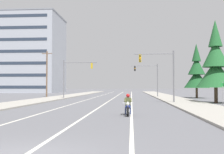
{
  "coord_description": "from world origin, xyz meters",
  "views": [
    {
      "loc": [
        3.13,
        -7.19,
        1.95
      ],
      "look_at": [
        1.15,
        20.21,
        2.92
      ],
      "focal_mm": 43.42,
      "sensor_mm": 36.0,
      "label": 1
    }
  ],
  "objects_px": {
    "traffic_signal_near_left": "(73,73)",
    "utility_pole_left_near": "(47,73)",
    "conifer_tree_right_verge_near": "(216,65)",
    "apartment_building_far_left_block": "(31,54)",
    "traffic_signal_near_right": "(162,68)",
    "conifer_tree_right_verge_far": "(197,73)",
    "street_sign": "(223,91)",
    "motorcycle_with_rider": "(128,107)",
    "traffic_signal_mid_right": "(150,75)"
  },
  "relations": [
    {
      "from": "traffic_signal_near_left",
      "to": "utility_pole_left_near",
      "type": "relative_size",
      "value": 0.75
    },
    {
      "from": "traffic_signal_near_left",
      "to": "conifer_tree_right_verge_near",
      "type": "height_order",
      "value": "conifer_tree_right_verge_near"
    },
    {
      "from": "apartment_building_far_left_block",
      "to": "conifer_tree_right_verge_near",
      "type": "bearing_deg",
      "value": -51.53
    },
    {
      "from": "traffic_signal_near_right",
      "to": "traffic_signal_near_left",
      "type": "distance_m",
      "value": 17.1
    },
    {
      "from": "traffic_signal_near_right",
      "to": "traffic_signal_near_left",
      "type": "height_order",
      "value": "same"
    },
    {
      "from": "traffic_signal_near_right",
      "to": "conifer_tree_right_verge_far",
      "type": "bearing_deg",
      "value": 63.06
    },
    {
      "from": "conifer_tree_right_verge_near",
      "to": "street_sign",
      "type": "height_order",
      "value": "conifer_tree_right_verge_near"
    },
    {
      "from": "apartment_building_far_left_block",
      "to": "motorcycle_with_rider",
      "type": "bearing_deg",
      "value": -64.41
    },
    {
      "from": "traffic_signal_near_left",
      "to": "motorcycle_with_rider",
      "type": "bearing_deg",
      "value": -69.76
    },
    {
      "from": "traffic_signal_near_right",
      "to": "traffic_signal_mid_right",
      "type": "xyz_separation_m",
      "value": [
        -0.23,
        18.46,
        0.02
      ]
    },
    {
      "from": "traffic_signal_near_right",
      "to": "traffic_signal_mid_right",
      "type": "distance_m",
      "value": 18.46
    },
    {
      "from": "traffic_signal_near_right",
      "to": "apartment_building_far_left_block",
      "type": "bearing_deg",
      "value": 123.87
    },
    {
      "from": "traffic_signal_near_right",
      "to": "traffic_signal_mid_right",
      "type": "height_order",
      "value": "same"
    },
    {
      "from": "traffic_signal_mid_right",
      "to": "conifer_tree_right_verge_far",
      "type": "height_order",
      "value": "conifer_tree_right_verge_far"
    },
    {
      "from": "conifer_tree_right_verge_near",
      "to": "apartment_building_far_left_block",
      "type": "distance_m",
      "value": 69.5
    },
    {
      "from": "traffic_signal_near_left",
      "to": "utility_pole_left_near",
      "type": "height_order",
      "value": "utility_pole_left_near"
    },
    {
      "from": "utility_pole_left_near",
      "to": "conifer_tree_right_verge_near",
      "type": "xyz_separation_m",
      "value": [
        25.14,
        -14.77,
        0.23
      ]
    },
    {
      "from": "traffic_signal_near_left",
      "to": "utility_pole_left_near",
      "type": "distance_m",
      "value": 7.16
    },
    {
      "from": "motorcycle_with_rider",
      "to": "apartment_building_far_left_block",
      "type": "height_order",
      "value": "apartment_building_far_left_block"
    },
    {
      "from": "conifer_tree_right_verge_near",
      "to": "conifer_tree_right_verge_far",
      "type": "height_order",
      "value": "conifer_tree_right_verge_near"
    },
    {
      "from": "conifer_tree_right_verge_far",
      "to": "apartment_building_far_left_block",
      "type": "distance_m",
      "value": 60.06
    },
    {
      "from": "traffic_signal_near_left",
      "to": "utility_pole_left_near",
      "type": "xyz_separation_m",
      "value": [
        -5.77,
        4.23,
        0.19
      ]
    },
    {
      "from": "traffic_signal_near_right",
      "to": "motorcycle_with_rider",
      "type": "bearing_deg",
      "value": -105.7
    },
    {
      "from": "motorcycle_with_rider",
      "to": "conifer_tree_right_verge_near",
      "type": "distance_m",
      "value": 18.02
    },
    {
      "from": "traffic_signal_near_right",
      "to": "traffic_signal_near_left",
      "type": "xyz_separation_m",
      "value": [
        -13.04,
        11.05,
        0.04
      ]
    },
    {
      "from": "traffic_signal_near_right",
      "to": "conifer_tree_right_verge_far",
      "type": "relative_size",
      "value": 0.67
    },
    {
      "from": "motorcycle_with_rider",
      "to": "conifer_tree_right_verge_far",
      "type": "height_order",
      "value": "conifer_tree_right_verge_far"
    },
    {
      "from": "conifer_tree_right_verge_far",
      "to": "apartment_building_far_left_block",
      "type": "xyz_separation_m",
      "value": [
        -44.03,
        39.96,
        8.43
      ]
    },
    {
      "from": "traffic_signal_mid_right",
      "to": "utility_pole_left_near",
      "type": "relative_size",
      "value": 0.75
    },
    {
      "from": "traffic_signal_near_left",
      "to": "conifer_tree_right_verge_near",
      "type": "distance_m",
      "value": 22.06
    },
    {
      "from": "utility_pole_left_near",
      "to": "street_sign",
      "type": "height_order",
      "value": "utility_pole_left_near"
    },
    {
      "from": "traffic_signal_near_right",
      "to": "utility_pole_left_near",
      "type": "height_order",
      "value": "utility_pole_left_near"
    },
    {
      "from": "conifer_tree_right_verge_far",
      "to": "traffic_signal_mid_right",
      "type": "bearing_deg",
      "value": 153.2
    },
    {
      "from": "traffic_signal_near_right",
      "to": "street_sign",
      "type": "relative_size",
      "value": 2.58
    },
    {
      "from": "utility_pole_left_near",
      "to": "apartment_building_far_left_block",
      "type": "xyz_separation_m",
      "value": [
        -17.8,
        39.27,
        8.37
      ]
    },
    {
      "from": "motorcycle_with_rider",
      "to": "traffic_signal_near_left",
      "type": "relative_size",
      "value": 0.35
    },
    {
      "from": "traffic_signal_mid_right",
      "to": "street_sign",
      "type": "relative_size",
      "value": 2.58
    },
    {
      "from": "traffic_signal_near_left",
      "to": "conifer_tree_right_verge_far",
      "type": "relative_size",
      "value": 0.67
    },
    {
      "from": "traffic_signal_near_right",
      "to": "conifer_tree_right_verge_far",
      "type": "xyz_separation_m",
      "value": [
        7.42,
        14.6,
        0.17
      ]
    },
    {
      "from": "utility_pole_left_near",
      "to": "conifer_tree_right_verge_far",
      "type": "height_order",
      "value": "conifer_tree_right_verge_far"
    },
    {
      "from": "traffic_signal_mid_right",
      "to": "street_sign",
      "type": "height_order",
      "value": "traffic_signal_mid_right"
    },
    {
      "from": "conifer_tree_right_verge_far",
      "to": "utility_pole_left_near",
      "type": "bearing_deg",
      "value": 178.5
    },
    {
      "from": "traffic_signal_mid_right",
      "to": "conifer_tree_right_verge_far",
      "type": "distance_m",
      "value": 8.57
    },
    {
      "from": "traffic_signal_near_right",
      "to": "street_sign",
      "type": "height_order",
      "value": "traffic_signal_near_right"
    },
    {
      "from": "motorcycle_with_rider",
      "to": "conifer_tree_right_verge_far",
      "type": "xyz_separation_m",
      "value": [
        11.3,
        28.41,
        3.67
      ]
    },
    {
      "from": "utility_pole_left_near",
      "to": "conifer_tree_right_verge_far",
      "type": "bearing_deg",
      "value": -1.5
    },
    {
      "from": "utility_pole_left_near",
      "to": "conifer_tree_right_verge_near",
      "type": "height_order",
      "value": "conifer_tree_right_verge_near"
    },
    {
      "from": "utility_pole_left_near",
      "to": "apartment_building_far_left_block",
      "type": "height_order",
      "value": "apartment_building_far_left_block"
    },
    {
      "from": "traffic_signal_near_left",
      "to": "conifer_tree_right_verge_far",
      "type": "height_order",
      "value": "conifer_tree_right_verge_far"
    },
    {
      "from": "motorcycle_with_rider",
      "to": "conifer_tree_right_verge_near",
      "type": "xyz_separation_m",
      "value": [
        10.21,
        14.32,
        3.97
      ]
    }
  ]
}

